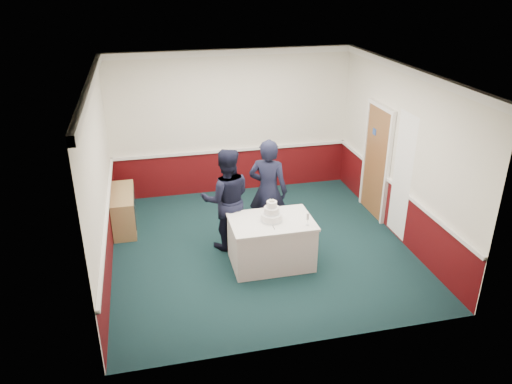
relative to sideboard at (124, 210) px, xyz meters
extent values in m
plane|color=#143031|center=(2.28, -1.27, -0.35)|extent=(5.00, 5.00, 0.00)
cube|color=silver|center=(2.28, 1.20, 1.15)|extent=(5.00, 0.05, 3.00)
cube|color=silver|center=(-0.20, -1.27, 1.15)|extent=(0.05, 5.00, 3.00)
cube|color=silver|center=(4.75, -1.27, 1.15)|extent=(0.05, 5.00, 3.00)
cube|color=white|center=(2.28, -1.27, 2.62)|extent=(5.00, 5.00, 0.05)
cube|color=#4B0A0C|center=(2.28, 1.21, 0.10)|extent=(5.00, 0.02, 0.90)
cube|color=white|center=(2.28, 1.20, 0.57)|extent=(4.98, 0.05, 0.06)
cube|color=white|center=(2.28, 1.19, 2.58)|extent=(5.00, 0.08, 0.12)
cube|color=brown|center=(4.74, -0.47, 0.70)|extent=(0.05, 0.90, 2.10)
cube|color=#234799|center=(4.71, -0.32, 1.27)|extent=(0.01, 0.12, 0.12)
cube|color=white|center=(4.70, -1.52, 0.85)|extent=(0.02, 0.60, 2.20)
cube|color=#9A7B4B|center=(0.00, 0.00, 0.00)|extent=(0.40, 1.20, 0.70)
cube|color=black|center=(0.20, 0.00, 0.05)|extent=(0.01, 1.00, 0.50)
cube|color=white|center=(2.33, -1.82, 0.03)|extent=(1.28, 0.88, 0.76)
cube|color=white|center=(2.33, -1.82, 0.42)|extent=(1.32, 0.92, 0.04)
cylinder|color=white|center=(2.33, -1.82, 0.50)|extent=(0.34, 0.34, 0.12)
cylinder|color=silver|center=(2.33, -1.82, 0.45)|extent=(0.35, 0.35, 0.03)
cylinder|color=white|center=(2.33, -1.82, 0.61)|extent=(0.24, 0.24, 0.11)
cylinder|color=silver|center=(2.33, -1.82, 0.57)|extent=(0.25, 0.25, 0.02)
cylinder|color=white|center=(2.33, -1.82, 0.72)|extent=(0.16, 0.16, 0.10)
cylinder|color=silver|center=(2.33, -1.82, 0.68)|extent=(0.17, 0.17, 0.02)
sphere|color=#EDE5C9|center=(2.33, -1.82, 0.79)|extent=(0.03, 0.03, 0.03)
sphere|color=#EDE5C9|center=(2.36, -1.80, 0.79)|extent=(0.03, 0.03, 0.03)
sphere|color=#EDE5C9|center=(2.31, -1.79, 0.79)|extent=(0.03, 0.03, 0.03)
sphere|color=#EDE5C9|center=(2.35, -1.84, 0.79)|extent=(0.03, 0.03, 0.03)
sphere|color=#EDE5C9|center=(2.31, -1.83, 0.79)|extent=(0.03, 0.03, 0.03)
cube|color=silver|center=(2.30, -2.02, 0.44)|extent=(0.02, 0.22, 0.00)
cylinder|color=silver|center=(2.83, -2.10, 0.44)|extent=(0.05, 0.05, 0.01)
cylinder|color=silver|center=(2.83, -2.10, 0.49)|extent=(0.01, 0.01, 0.09)
cylinder|color=silver|center=(2.83, -2.10, 0.59)|extent=(0.04, 0.04, 0.11)
imported|color=black|center=(1.74, -1.11, 0.54)|extent=(0.91, 0.73, 1.79)
imported|color=black|center=(2.48, -1.01, 0.58)|extent=(0.81, 0.70, 1.86)
camera|label=1|loc=(0.52, -8.57, 4.11)|focal=35.00mm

